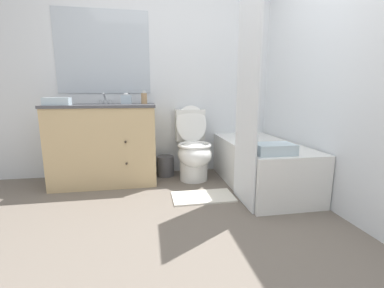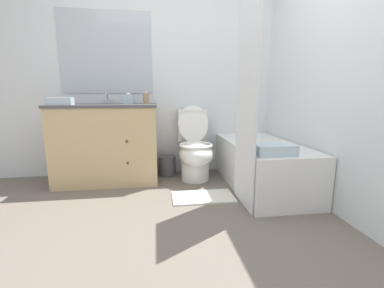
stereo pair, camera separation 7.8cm
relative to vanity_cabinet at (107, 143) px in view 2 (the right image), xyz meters
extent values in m
plane|color=#6B6056|center=(0.73, -1.35, -0.45)|extent=(14.00, 14.00, 0.00)
cube|color=silver|center=(0.73, 0.31, 0.80)|extent=(8.00, 0.05, 2.50)
cube|color=#B2BCC6|center=(0.00, 0.28, 1.02)|extent=(1.05, 0.01, 0.93)
cube|color=silver|center=(2.04, -0.53, 0.80)|extent=(0.05, 2.63, 2.50)
cube|color=tan|center=(0.00, 0.00, -0.02)|extent=(1.10, 0.57, 0.85)
cube|color=#4C4C51|center=(0.00, 0.00, 0.42)|extent=(1.12, 0.59, 0.03)
cylinder|color=white|center=(0.00, 0.00, 0.38)|extent=(0.36, 0.36, 0.10)
sphere|color=#382D23|center=(0.25, -0.29, 0.06)|extent=(0.02, 0.02, 0.02)
sphere|color=#382D23|center=(0.25, -0.29, -0.17)|extent=(0.02, 0.02, 0.02)
cylinder|color=silver|center=(0.00, 0.22, 0.45)|extent=(0.04, 0.04, 0.04)
cylinder|color=silver|center=(0.00, 0.18, 0.51)|extent=(0.02, 0.11, 0.09)
cylinder|color=silver|center=(-0.06, 0.22, 0.45)|extent=(0.03, 0.03, 0.04)
cylinder|color=silver|center=(0.05, 0.22, 0.45)|extent=(0.03, 0.03, 0.04)
cylinder|color=white|center=(0.99, -0.09, -0.33)|extent=(0.33, 0.33, 0.23)
ellipsoid|color=white|center=(0.99, -0.15, -0.13)|extent=(0.39, 0.47, 0.29)
torus|color=white|center=(0.99, -0.15, -0.03)|extent=(0.38, 0.38, 0.04)
cube|color=white|center=(0.99, 0.17, 0.17)|extent=(0.35, 0.18, 0.38)
ellipsoid|color=white|center=(0.99, 0.06, 0.19)|extent=(0.37, 0.14, 0.44)
cube|color=white|center=(1.67, -0.42, -0.21)|extent=(0.67, 1.40, 0.48)
cube|color=#A8ADAE|center=(1.67, -0.42, 0.03)|extent=(0.55, 1.28, 0.01)
cube|color=white|center=(1.32, -0.84, 0.56)|extent=(0.01, 0.48, 2.01)
cylinder|color=#4C4C51|center=(0.68, 0.12, -0.33)|extent=(0.21, 0.21, 0.24)
cube|color=silver|center=(0.25, 0.10, 0.48)|extent=(0.11, 0.12, 0.10)
ellipsoid|color=white|center=(0.25, 0.10, 0.54)|extent=(0.05, 0.04, 0.03)
cylinder|color=tan|center=(0.45, 0.05, 0.49)|extent=(0.07, 0.07, 0.12)
cylinder|color=silver|center=(0.45, 0.05, 0.57)|extent=(0.04, 0.04, 0.03)
cube|color=silver|center=(-0.40, -0.19, 0.47)|extent=(0.25, 0.12, 0.08)
cube|color=silver|center=(1.54, -0.94, 0.08)|extent=(0.34, 0.22, 0.09)
cube|color=silver|center=(0.99, -0.65, -0.44)|extent=(0.60, 0.33, 0.02)
camera|label=1|loc=(0.48, -2.95, 0.54)|focal=24.00mm
camera|label=2|loc=(0.55, -2.96, 0.54)|focal=24.00mm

